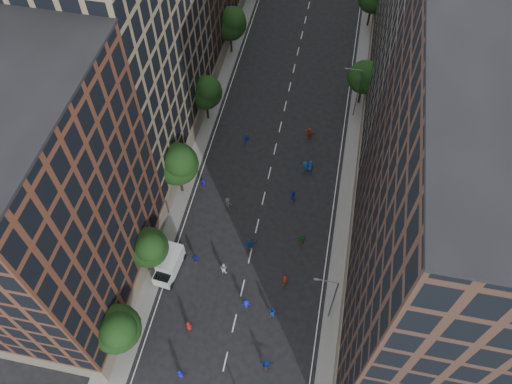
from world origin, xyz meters
TOP-DOWN VIEW (x-y plane):
  - ground at (0.00, 40.00)m, footprint 240.00×240.00m
  - sidewalk_left at (-12.00, 47.50)m, footprint 4.00×105.00m
  - sidewalk_right at (12.00, 47.50)m, footprint 4.00×105.00m
  - bldg_left_a at (-19.00, 11.00)m, footprint 14.00×22.00m
  - bldg_left_b at (-19.00, 35.00)m, footprint 14.00×26.00m
  - bldg_right_a at (19.00, 15.00)m, footprint 14.00×30.00m
  - bldg_right_b at (19.00, 44.00)m, footprint 14.00×28.00m
  - tree_left_0 at (-11.01, 3.85)m, footprint 5.20×5.20m
  - tree_left_1 at (-11.02, 13.86)m, footprint 4.80×4.80m
  - tree_left_2 at (-10.99, 25.83)m, footprint 5.60×5.60m
  - tree_left_3 at (-11.02, 39.85)m, footprint 5.00×5.00m
  - tree_left_4 at (-11.00, 55.84)m, footprint 5.40×5.40m
  - tree_right_a at (11.38, 47.85)m, footprint 5.00×5.00m
  - streetlamp_near at (10.37, 12.00)m, footprint 2.64×0.22m
  - streetlamp_far at (10.37, 45.00)m, footprint 2.64×0.22m
  - cargo_van at (-9.29, 14.12)m, footprint 2.87×5.30m
  - skater_0 at (-4.37, 2.02)m, footprint 0.86×0.56m
  - skater_2 at (4.11, 10.87)m, footprint 1.07×0.96m
  - skater_3 at (0.98, 11.14)m, footprint 1.32×0.92m
  - skater_4 at (-6.45, 15.85)m, footprint 1.01×0.52m
  - skater_5 at (4.51, 4.87)m, footprint 1.66×0.70m
  - skater_6 at (-4.94, 7.35)m, footprint 0.86×0.59m
  - skater_7 at (4.88, 15.10)m, footprint 0.77×0.63m
  - skater_8 at (-2.72, 15.16)m, footprint 1.02×0.86m
  - skater_9 at (-4.49, 24.70)m, footprint 1.25×0.83m
  - skater_10 at (6.11, 21.05)m, footprint 1.18×0.68m
  - skater_11 at (-0.23, 19.13)m, footprint 1.81×1.07m
  - skater_12 at (5.51, 33.13)m, footprint 0.98×0.69m
  - skater_13 at (-8.50, 27.26)m, footprint 0.67×0.48m
  - skater_14 at (3.91, 27.50)m, footprint 1.01×0.88m
  - skater_15 at (4.74, 32.94)m, footprint 1.24×0.99m
  - skater_16 at (-4.37, 36.26)m, footprint 1.17×0.82m
  - skater_17 at (4.56, 39.23)m, footprint 1.78×0.92m

SIDE VIEW (x-z plane):
  - ground at x=0.00m, z-range 0.00..0.00m
  - sidewalk_left at x=-12.00m, z-range 0.00..0.15m
  - sidewalk_right at x=12.00m, z-range 0.00..0.15m
  - skater_4 at x=-6.45m, z-range 0.00..1.65m
  - skater_15 at x=4.74m, z-range 0.00..1.68m
  - skater_6 at x=-4.94m, z-range 0.00..1.71m
  - skater_13 at x=-8.50m, z-range 0.00..1.72m
  - skater_5 at x=4.51m, z-range 0.00..1.74m
  - skater_0 at x=-4.37m, z-range 0.00..1.74m
  - skater_14 at x=3.91m, z-range 0.00..1.78m
  - skater_9 at x=-4.49m, z-range 0.00..1.80m
  - skater_2 at x=4.11m, z-range 0.00..1.82m
  - skater_7 at x=4.88m, z-range 0.00..1.83m
  - skater_16 at x=-4.37m, z-range 0.00..1.84m
  - skater_17 at x=4.56m, z-range 0.00..1.84m
  - skater_8 at x=-2.72m, z-range 0.00..1.86m
  - skater_3 at x=0.98m, z-range 0.00..1.86m
  - skater_11 at x=-0.23m, z-range 0.00..1.86m
  - skater_12 at x=5.51m, z-range 0.00..1.88m
  - skater_10 at x=6.11m, z-range 0.00..1.89m
  - cargo_van at x=-9.29m, z-range 0.07..2.79m
  - streetlamp_near at x=10.37m, z-range 0.64..9.70m
  - streetlamp_far at x=10.37m, z-range 0.64..9.70m
  - tree_left_1 at x=-11.02m, z-range 1.45..9.66m
  - tree_right_a at x=11.38m, z-range 1.43..9.83m
  - tree_left_3 at x=-11.02m, z-range 1.53..10.11m
  - tree_left_0 at x=-11.01m, z-range 1.54..10.37m
  - tree_left_4 at x=-11.00m, z-range 1.56..10.63m
  - tree_left_2 at x=-10.99m, z-range 1.63..11.08m
  - bldg_left_a at x=-19.00m, z-range 0.00..30.00m
  - bldg_right_b at x=19.00m, z-range 0.00..33.00m
  - bldg_left_b at x=-19.00m, z-range 0.00..34.00m
  - bldg_right_a at x=19.00m, z-range 0.00..36.00m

